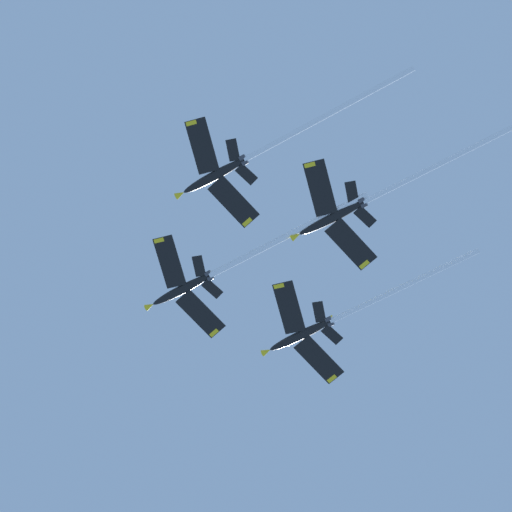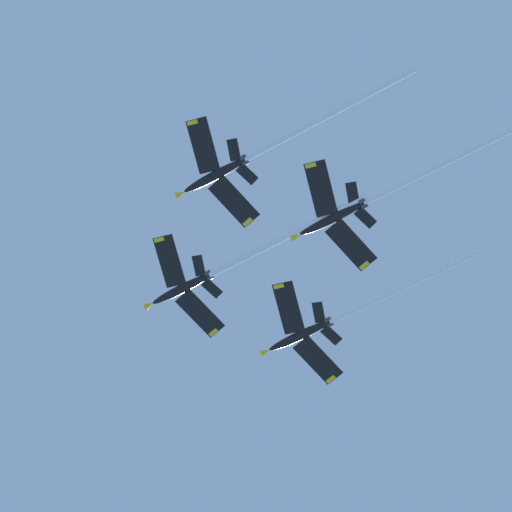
{
  "view_description": "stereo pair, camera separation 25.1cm",
  "coord_description": "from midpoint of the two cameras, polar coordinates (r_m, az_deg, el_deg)",
  "views": [
    {
      "loc": [
        10.98,
        7.41,
        1.89
      ],
      "look_at": [
        4.67,
        -22.01,
        161.07
      ],
      "focal_mm": 67.61,
      "sensor_mm": 36.0,
      "label": 1
    },
    {
      "loc": [
        11.23,
        7.36,
        1.89
      ],
      "look_at": [
        4.67,
        -22.01,
        161.07
      ],
      "focal_mm": 67.61,
      "sensor_mm": 36.0,
      "label": 2
    }
  ],
  "objects": [
    {
      "name": "jet_lead",
      "position": [
        163.68,
        -1.81,
        -0.62
      ],
      "size": [
        33.63,
        31.61,
        10.7
      ],
      "color": "black"
    },
    {
      "name": "jet_left_wing",
      "position": [
        158.28,
        -0.22,
        5.98
      ],
      "size": [
        34.05,
        31.69,
        9.7
      ],
      "color": "black"
    },
    {
      "name": "jet_right_wing",
      "position": [
        163.93,
        4.48,
        -3.83
      ],
      "size": [
        31.43,
        29.53,
        8.98
      ],
      "color": "black"
    },
    {
      "name": "jet_slot",
      "position": [
        156.45,
        6.96,
        3.43
      ],
      "size": [
        35.74,
        33.19,
        10.87
      ],
      "color": "black"
    }
  ]
}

